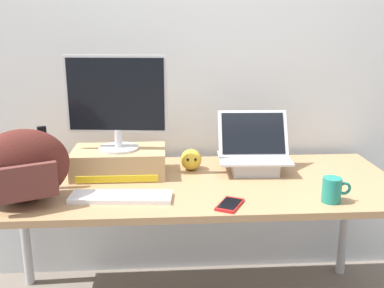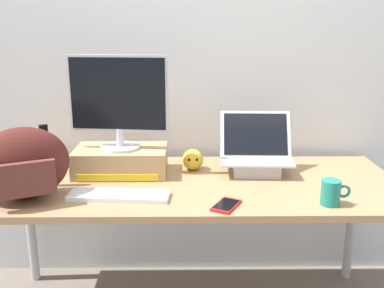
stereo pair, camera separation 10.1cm
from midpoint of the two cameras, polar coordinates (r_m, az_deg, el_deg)
The scene contains 10 objects.
back_wall at distance 2.42m, azimuth -1.98°, elevation 12.48°, with size 7.00×0.10×2.60m, color silver.
desk at distance 2.08m, azimuth -1.41°, elevation -6.47°, with size 1.91×0.77×0.71m.
toner_box_yellow at distance 2.17m, azimuth -10.70°, elevation -2.28°, with size 0.44×0.26×0.13m.
desktop_monitor at distance 2.10m, azimuth -11.11°, elevation 5.45°, with size 0.47×0.19×0.44m.
open_laptop at distance 2.19m, azimuth 6.67°, elevation -1.92°, with size 0.35×0.26×0.29m.
external_keyboard at distance 1.88m, azimuth -10.71°, elevation -6.73°, with size 0.43×0.16×0.02m.
messenger_backpack at distance 1.92m, azimuth -22.46°, elevation -2.74°, with size 0.42×0.34×0.31m.
coffee_mug at distance 1.88m, azimuth 16.23°, elevation -5.72°, with size 0.12×0.08×0.10m.
cell_phone at distance 1.79m, azimuth 3.28°, elevation -7.83°, with size 0.14×0.16×0.01m.
plush_toy at distance 2.20m, azimuth -1.44°, elevation -2.03°, with size 0.10×0.10×0.10m.
Camera 1 is at (-0.12, -1.92, 1.42)m, focal length 41.27 mm.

